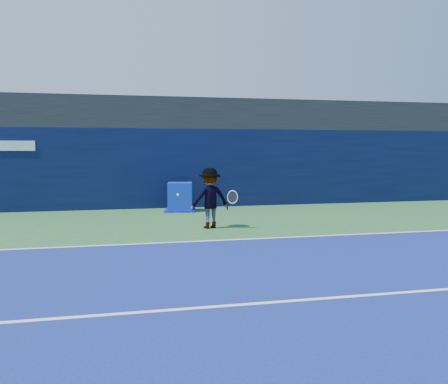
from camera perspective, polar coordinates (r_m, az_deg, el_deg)
The scene contains 8 objects.
ground at distance 9.35m, azimuth 1.57°, elevation -8.96°, with size 80.00×80.00×0.00m, color #2B612F.
baseline at distance 12.21m, azimuth -2.09°, elevation -5.61°, with size 24.00×0.10×0.01m, color white.
service_line at distance 7.51m, azimuth 5.61°, elevation -12.44°, with size 24.00×0.10×0.01m, color white.
stadium_band at distance 20.45m, azimuth -6.86°, elevation 8.73°, with size 36.00×3.00×1.20m, color black.
back_wall_assembly at distance 19.42m, azimuth -6.47°, elevation 2.74°, with size 36.00×1.03×3.00m.
equipment_cart at distance 18.08m, azimuth -5.04°, elevation -0.69°, with size 1.26×1.26×1.03m.
tennis_player at distance 14.11m, azimuth -1.63°, elevation -0.71°, with size 1.34×0.81×1.71m.
tennis_ball at distance 15.20m, azimuth -5.30°, elevation -0.30°, with size 0.07×0.07×0.07m.
Camera 1 is at (-2.35, -8.77, 2.26)m, focal length 40.00 mm.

